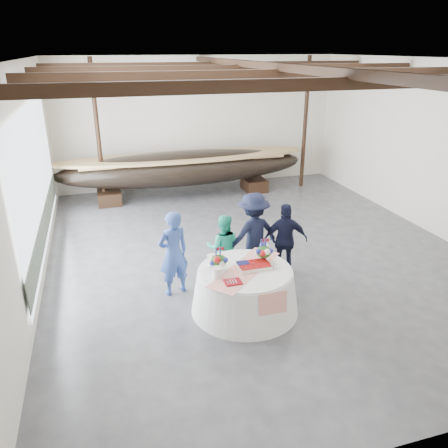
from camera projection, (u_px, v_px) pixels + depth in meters
name	position (u px, v px, depth m)	size (l,w,h in m)	color
floor	(256.00, 250.00, 10.99)	(10.00, 12.00, 0.01)	#3D3D42
wall_back	(199.00, 123.00, 15.47)	(10.00, 0.02, 4.50)	silver
wall_left	(28.00, 180.00, 8.82)	(0.02, 12.00, 4.50)	silver
wall_right	(437.00, 149.00, 11.46)	(0.02, 12.00, 4.50)	silver
ceiling	(262.00, 59.00, 9.30)	(10.00, 12.00, 0.01)	white
pavilion_structure	(249.00, 81.00, 10.20)	(9.80, 11.76, 4.50)	black
open_bay	(38.00, 186.00, 9.89)	(0.03, 7.00, 3.20)	silver
longboat_display	(184.00, 168.00, 14.56)	(8.37, 1.67, 1.57)	black
banquet_table	(245.00, 290.00, 8.33)	(2.06, 2.06, 0.88)	white
tabletop_items	(241.00, 260.00, 8.18)	(1.77, 1.69, 0.40)	red
guest_woman_blue	(173.00, 253.00, 8.75)	(0.65, 0.43, 1.79)	#2B458C
guest_woman_teal	(223.00, 248.00, 9.36)	(0.72, 0.56, 1.49)	#20A787
guest_man_left	(253.00, 234.00, 9.54)	(1.21, 0.70, 1.88)	black
guest_man_right	(285.00, 240.00, 9.51)	(0.97, 0.41, 1.66)	black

